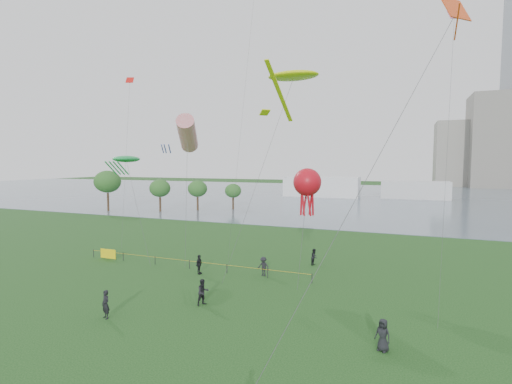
% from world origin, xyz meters
% --- Properties ---
extents(ground_plane, '(400.00, 400.00, 0.00)m').
position_xyz_m(ground_plane, '(0.00, 0.00, 0.00)').
color(ground_plane, '#133711').
extents(lake, '(400.00, 120.00, 0.08)m').
position_xyz_m(lake, '(0.00, 100.00, 0.02)').
color(lake, slate).
rests_on(lake, ground_plane).
extents(building_mid, '(20.00, 20.00, 38.00)m').
position_xyz_m(building_mid, '(46.00, 162.00, 19.00)').
color(building_mid, slate).
rests_on(building_mid, ground_plane).
extents(building_low, '(16.00, 18.00, 28.00)m').
position_xyz_m(building_low, '(32.00, 168.00, 14.00)').
color(building_low, gray).
rests_on(building_low, ground_plane).
extents(pavilion_left, '(22.00, 8.00, 6.00)m').
position_xyz_m(pavilion_left, '(-12.00, 95.00, 3.00)').
color(pavilion_left, white).
rests_on(pavilion_left, ground_plane).
extents(pavilion_right, '(18.00, 7.00, 5.00)m').
position_xyz_m(pavilion_right, '(14.00, 98.00, 2.50)').
color(pavilion_right, silver).
rests_on(pavilion_right, ground_plane).
extents(trees, '(27.94, 16.79, 8.56)m').
position_xyz_m(trees, '(-38.55, 48.93, 5.35)').
color(trees, '#3B291A').
rests_on(trees, ground_plane).
extents(fence, '(24.07, 0.07, 1.05)m').
position_xyz_m(fence, '(-14.74, 14.42, 0.55)').
color(fence, black).
rests_on(fence, ground_plane).
extents(spectator_a, '(1.09, 1.15, 1.88)m').
position_xyz_m(spectator_a, '(-2.85, 6.84, 0.94)').
color(spectator_a, black).
rests_on(spectator_a, ground_plane).
extents(spectator_b, '(1.20, 0.79, 1.75)m').
position_xyz_m(spectator_b, '(-1.18, 14.85, 0.88)').
color(spectator_b, black).
rests_on(spectator_b, ground_plane).
extents(spectator_c, '(0.49, 1.07, 1.78)m').
position_xyz_m(spectator_c, '(-6.89, 13.25, 0.89)').
color(spectator_c, black).
rests_on(spectator_c, ground_plane).
extents(spectator_d, '(1.03, 0.89, 1.78)m').
position_xyz_m(spectator_d, '(9.48, 4.66, 0.89)').
color(spectator_d, black).
rests_on(spectator_d, ground_plane).
extents(spectator_f, '(0.79, 0.65, 1.87)m').
position_xyz_m(spectator_f, '(-7.66, 2.50, 0.94)').
color(spectator_f, black).
rests_on(spectator_f, ground_plane).
extents(spectator_g, '(0.75, 0.89, 1.64)m').
position_xyz_m(spectator_g, '(2.32, 20.07, 0.82)').
color(spectator_g, black).
rests_on(spectator_g, ground_plane).
extents(kite_stingray, '(6.40, 10.05, 19.01)m').
position_xyz_m(kite_stingray, '(0.13, 19.43, 18.53)').
color(kite_stingray, '#3F3F42').
extents(kite_windsock, '(4.29, 5.80, 15.17)m').
position_xyz_m(kite_windsock, '(-10.73, 17.77, 13.23)').
color(kite_windsock, '#3F3F42').
extents(kite_creature, '(7.09, 5.91, 11.00)m').
position_xyz_m(kite_creature, '(-18.68, 17.68, 10.58)').
color(kite_creature, '#3F3F42').
extents(kite_octopus, '(2.42, 4.42, 9.74)m').
position_xyz_m(kite_octopus, '(2.61, 15.52, 8.47)').
color(kite_octopus, '#3F3F42').
extents(kite_delta, '(8.99, 11.89, 18.96)m').
position_xyz_m(kite_delta, '(12.18, 6.09, 17.34)').
color(kite_delta, '#3F3F42').
extents(small_kites, '(40.14, 11.66, 11.06)m').
position_xyz_m(small_kites, '(1.40, 18.50, 23.59)').
color(small_kites, red).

